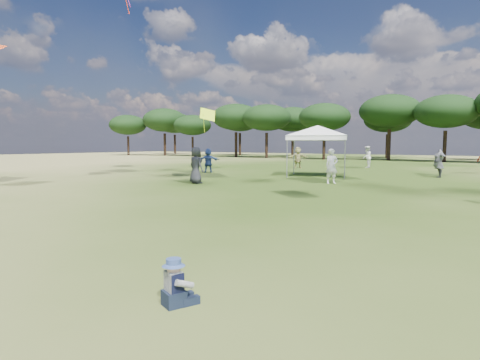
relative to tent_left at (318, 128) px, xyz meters
name	(u,v)px	position (x,y,z in m)	size (l,w,h in m)	color
tent_left	(318,128)	(0.00, 0.00, 0.00)	(6.22, 6.22, 3.22)	gray
toddler	(176,284)	(6.27, -18.32, -2.55)	(0.42, 0.46, 0.56)	black
festival_crowd	(475,162)	(7.63, 3.85, -1.93)	(29.14, 21.89, 1.88)	navy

